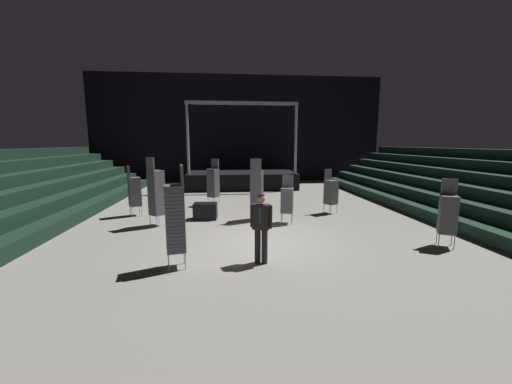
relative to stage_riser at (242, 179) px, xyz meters
name	(u,v)px	position (x,y,z in m)	size (l,w,h in m)	color
ground_plane	(261,244)	(0.00, -11.40, -0.65)	(22.00, 30.00, 0.10)	gray
arena_end_wall	(239,129)	(0.00, 3.60, 3.40)	(22.00, 0.30, 8.00)	black
bleacher_bank_right	(502,189)	(8.75, -10.40, 0.75)	(4.50, 24.00, 2.70)	black
stage_riser	(242,179)	(0.00, 0.00, 0.00)	(7.07, 3.40, 5.41)	black
man_with_tie	(261,224)	(-0.20, -13.02, 0.41)	(0.56, 0.37, 1.79)	black
chair_stack_front_left	(175,217)	(-2.25, -13.08, 0.64)	(0.52, 0.52, 2.48)	#B2B5BA
chair_stack_front_right	(134,191)	(-4.79, -7.47, 0.43)	(0.59, 0.59, 2.05)	#B2B5BA
chair_stack_mid_left	(287,199)	(1.20, -9.26, 0.30)	(0.55, 0.55, 1.79)	#B2B5BA
chair_stack_mid_right	(257,190)	(0.13, -8.65, 0.59)	(0.55, 0.55, 2.39)	#B2B5BA
chair_stack_mid_centre	(448,214)	(5.25, -12.33, 0.38)	(0.59, 0.59, 1.96)	#B2B5BA
chair_stack_rear_left	(213,182)	(-1.65, -5.61, 0.51)	(0.61, 0.61, 2.22)	#B2B5BA
chair_stack_rear_right	(331,191)	(3.37, -7.86, 0.34)	(0.60, 0.60, 1.88)	#B2B5BA
chair_stack_rear_centre	(156,192)	(-3.53, -9.17, 0.64)	(0.62, 0.62, 2.48)	#B2B5BA
equipment_road_case	(205,211)	(-1.87, -8.35, -0.28)	(0.90, 0.60, 0.64)	black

